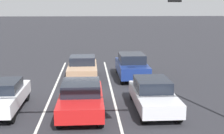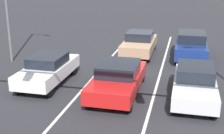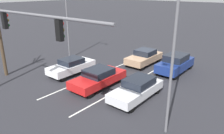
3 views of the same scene
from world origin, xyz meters
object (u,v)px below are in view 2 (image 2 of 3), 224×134
object	(u,v)px
car_tan_midlane_second	(139,43)
car_silver_leftlane_front	(195,83)
car_red_midlane_front	(118,78)
car_white_rightlane_front	(48,69)
car_navy_leftlane_second	(191,45)

from	to	relation	value
car_tan_midlane_second	car_silver_leftlane_front	bearing A→B (deg)	117.58
car_red_midlane_front	car_tan_midlane_second	xyz separation A→B (m)	(0.10, -6.82, 0.01)
car_white_rightlane_front	car_tan_midlane_second	bearing A→B (deg)	-118.69
car_red_midlane_front	car_white_rightlane_front	world-z (taller)	car_red_midlane_front
car_navy_leftlane_second	car_tan_midlane_second	distance (m)	3.29
car_tan_midlane_second	car_navy_leftlane_second	bearing A→B (deg)	178.06
car_silver_leftlane_front	car_tan_midlane_second	bearing A→B (deg)	-62.42
car_tan_midlane_second	car_white_rightlane_front	bearing A→B (deg)	61.31
car_white_rightlane_front	car_navy_leftlane_second	size ratio (longest dim) A/B	0.97
car_white_rightlane_front	car_red_midlane_front	bearing A→B (deg)	173.13
car_silver_leftlane_front	car_tan_midlane_second	size ratio (longest dim) A/B	1.03
car_silver_leftlane_front	car_white_rightlane_front	distance (m)	6.94
car_silver_leftlane_front	car_tan_midlane_second	distance (m)	7.43
car_white_rightlane_front	car_navy_leftlane_second	world-z (taller)	car_navy_leftlane_second
car_red_midlane_front	car_navy_leftlane_second	world-z (taller)	car_navy_leftlane_second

